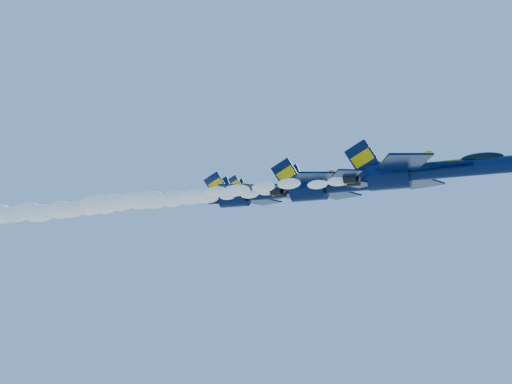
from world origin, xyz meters
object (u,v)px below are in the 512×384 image
at_px(jet_third, 259,194).
at_px(jet_fourth, 268,192).
at_px(jet_lead, 429,171).
at_px(jet_second, 341,185).

relative_size(jet_third, jet_fourth, 1.13).
relative_size(jet_lead, jet_second, 0.94).
distance_m(jet_lead, jet_fourth, 37.47).
bearing_deg(jet_lead, jet_second, 138.53).
xyz_separation_m(jet_third, jet_fourth, (-3.35, 11.78, 2.83)).
relative_size(jet_second, jet_third, 1.08).
height_order(jet_lead, jet_fourth, jet_fourth).
height_order(jet_second, jet_fourth, jet_fourth).
bearing_deg(jet_fourth, jet_second, -46.83).
bearing_deg(jet_third, jet_second, -21.54).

